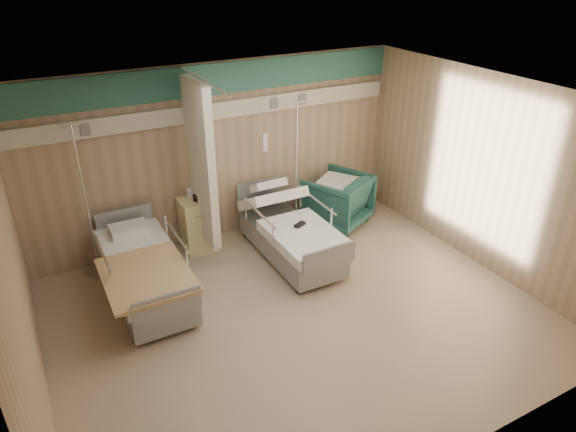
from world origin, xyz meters
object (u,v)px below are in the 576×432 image
at_px(bed_left, 147,278).
at_px(iv_stand_right, 296,205).
at_px(iv_stand_left, 95,245).
at_px(visitor_armchair, 337,200).
at_px(bedside_cabinet, 198,225).
at_px(bed_right, 291,239).

xyz_separation_m(bed_left, iv_stand_right, (2.70, 0.74, 0.13)).
relative_size(iv_stand_right, iv_stand_left, 0.97).
xyz_separation_m(bed_left, visitor_armchair, (3.43, 0.60, 0.13)).
relative_size(visitor_armchair, iv_stand_left, 0.43).
relative_size(bedside_cabinet, visitor_armchair, 0.87).
distance_m(bed_right, iv_stand_right, 0.91).
xyz_separation_m(visitor_armchair, iv_stand_left, (-3.91, 0.35, 0.02)).
relative_size(bed_left, visitor_armchair, 2.22).
distance_m(visitor_armchair, iv_stand_left, 3.92).
bearing_deg(bed_right, visitor_armchair, 26.06).
distance_m(bedside_cabinet, iv_stand_right, 1.66).
height_order(bed_right, bedside_cabinet, bedside_cabinet).
bearing_deg(bed_right, iv_stand_left, 160.57).
distance_m(bed_right, iv_stand_left, 2.85).
xyz_separation_m(bed_right, iv_stand_left, (-2.68, 0.95, 0.15)).
bearing_deg(iv_stand_right, visitor_armchair, -11.22).
bearing_deg(bed_left, iv_stand_right, 15.39).
relative_size(bed_left, bedside_cabinet, 2.54).
height_order(bed_right, iv_stand_right, iv_stand_right).
xyz_separation_m(bedside_cabinet, iv_stand_left, (-1.53, 0.05, 0.04)).
distance_m(bed_right, bed_left, 2.20).
bearing_deg(visitor_armchair, iv_stand_left, -30.89).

